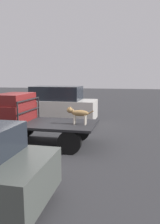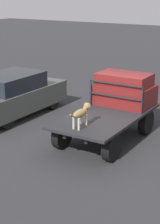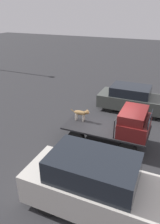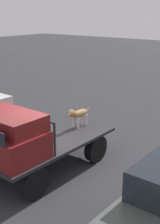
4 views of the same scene
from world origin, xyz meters
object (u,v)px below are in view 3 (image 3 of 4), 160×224
object	(u,v)px
dog	(82,113)
parked_pickup_far	(98,187)
parked_sedan	(132,99)
flatbed_truck	(106,131)

from	to	relation	value
dog	parked_pickup_far	xyz separation A→B (m)	(2.26, -4.03, -0.28)
parked_sedan	dog	bearing A→B (deg)	-110.49
parked_sedan	parked_pickup_far	world-z (taller)	parked_pickup_far
flatbed_truck	parked_pickup_far	distance (m)	4.08
parked_sedan	parked_pickup_far	xyz separation A→B (m)	(0.53, -8.07, 0.18)
flatbed_truck	parked_sedan	xyz separation A→B (m)	(0.41, 4.11, 0.19)
dog	parked_sedan	bearing A→B (deg)	56.57
flatbed_truck	dog	world-z (taller)	dog
parked_pickup_far	dog	bearing A→B (deg)	111.20
dog	parked_pickup_far	distance (m)	4.63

